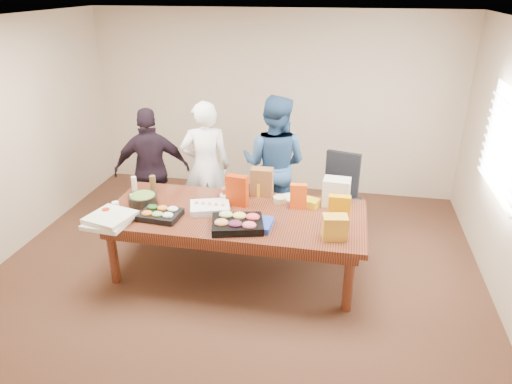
% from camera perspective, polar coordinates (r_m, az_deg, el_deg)
% --- Properties ---
extents(floor, '(5.50, 5.00, 0.02)m').
position_cam_1_polar(floor, '(5.45, -2.44, -9.68)').
color(floor, '#47301E').
rests_on(floor, ground).
extents(ceiling, '(5.50, 5.00, 0.02)m').
position_cam_1_polar(ceiling, '(4.53, -3.08, 20.14)').
color(ceiling, white).
rests_on(ceiling, wall_back).
extents(wall_back, '(5.50, 0.04, 2.70)m').
position_cam_1_polar(wall_back, '(7.17, 2.09, 10.71)').
color(wall_back, beige).
rests_on(wall_back, floor).
extents(wall_front, '(5.50, 0.04, 2.70)m').
position_cam_1_polar(wall_front, '(2.76, -15.48, -14.48)').
color(wall_front, beige).
rests_on(wall_front, floor).
extents(window_panel, '(0.03, 1.40, 1.10)m').
position_cam_1_polar(window_panel, '(5.46, 28.02, 5.08)').
color(window_panel, white).
rests_on(window_panel, wall_right).
extents(window_blinds, '(0.04, 1.36, 1.00)m').
position_cam_1_polar(window_blinds, '(5.45, 27.62, 5.12)').
color(window_blinds, beige).
rests_on(window_blinds, wall_right).
extents(conference_table, '(2.80, 1.20, 0.75)m').
position_cam_1_polar(conference_table, '(5.25, -2.51, -6.20)').
color(conference_table, '#4C1C0F').
rests_on(conference_table, floor).
extents(office_chair, '(0.64, 0.64, 1.04)m').
position_cam_1_polar(office_chair, '(5.98, 10.21, -1.00)').
color(office_chair, black).
rests_on(office_chair, floor).
extents(person_center, '(0.73, 0.59, 1.72)m').
position_cam_1_polar(person_center, '(6.02, -6.12, 3.00)').
color(person_center, white).
rests_on(person_center, floor).
extents(person_right, '(0.97, 0.82, 1.79)m').
position_cam_1_polar(person_right, '(5.99, 2.24, 3.35)').
color(person_right, '#2A4E7F').
rests_on(person_right, floor).
extents(person_left, '(1.03, 0.69, 1.63)m').
position_cam_1_polar(person_left, '(6.17, -12.51, 2.61)').
color(person_left, black).
rests_on(person_left, floor).
extents(veggie_tray, '(0.44, 0.36, 0.06)m').
position_cam_1_polar(veggie_tray, '(5.05, -11.57, -2.73)').
color(veggie_tray, black).
rests_on(veggie_tray, conference_table).
extents(fruit_tray, '(0.60, 0.52, 0.08)m').
position_cam_1_polar(fruit_tray, '(4.76, -2.28, -3.93)').
color(fruit_tray, black).
rests_on(fruit_tray, conference_table).
extents(sheet_cake, '(0.50, 0.43, 0.07)m').
position_cam_1_polar(sheet_cake, '(5.12, -5.63, -1.89)').
color(sheet_cake, white).
rests_on(sheet_cake, conference_table).
extents(salad_bowl, '(0.36, 0.36, 0.10)m').
position_cam_1_polar(salad_bowl, '(5.40, -13.59, -0.88)').
color(salad_bowl, black).
rests_on(salad_bowl, conference_table).
extents(chip_bag_blue, '(0.41, 0.32, 0.06)m').
position_cam_1_polar(chip_bag_blue, '(4.78, -0.45, -3.85)').
color(chip_bag_blue, '#243BA0').
rests_on(chip_bag_blue, conference_table).
extents(chip_bag_red, '(0.25, 0.13, 0.35)m').
position_cam_1_polar(chip_bag_red, '(5.17, -2.31, 0.18)').
color(chip_bag_red, '#AA2D06').
rests_on(chip_bag_red, conference_table).
extents(chip_bag_yellow, '(0.22, 0.09, 0.33)m').
position_cam_1_polar(chip_bag_yellow, '(4.82, 10.05, -2.25)').
color(chip_bag_yellow, '#F4A101').
rests_on(chip_bag_yellow, conference_table).
extents(chip_bag_orange, '(0.19, 0.10, 0.28)m').
position_cam_1_polar(chip_bag_orange, '(5.13, 5.19, -0.52)').
color(chip_bag_orange, '#EE5213').
rests_on(chip_bag_orange, conference_table).
extents(mayo_jar, '(0.09, 0.09, 0.13)m').
position_cam_1_polar(mayo_jar, '(5.32, -2.58, -0.39)').
color(mayo_jar, silver).
rests_on(mayo_jar, conference_table).
extents(mustard_bottle, '(0.08, 0.08, 0.17)m').
position_cam_1_polar(mustard_bottle, '(5.40, 0.33, 0.27)').
color(mustard_bottle, gold).
rests_on(mustard_bottle, conference_table).
extents(dressing_bottle, '(0.08, 0.08, 0.22)m').
position_cam_1_polar(dressing_bottle, '(5.61, -12.42, 0.88)').
color(dressing_bottle, brown).
rests_on(dressing_bottle, conference_table).
extents(ranch_bottle, '(0.08, 0.08, 0.19)m').
position_cam_1_polar(ranch_bottle, '(5.72, -14.60, 0.94)').
color(ranch_bottle, white).
rests_on(ranch_bottle, conference_table).
extents(banana_bunch, '(0.29, 0.23, 0.09)m').
position_cam_1_polar(banana_bunch, '(5.24, 6.27, -1.22)').
color(banana_bunch, gold).
rests_on(banana_bunch, conference_table).
extents(bread_loaf, '(0.31, 0.18, 0.12)m').
position_cam_1_polar(bread_loaf, '(5.41, -2.55, -0.04)').
color(bread_loaf, '#954722').
rests_on(bread_loaf, conference_table).
extents(kraft_bag, '(0.26, 0.15, 0.33)m').
position_cam_1_polar(kraft_bag, '(5.41, 0.74, 1.23)').
color(kraft_bag, brown).
rests_on(kraft_bag, conference_table).
extents(red_cup, '(0.09, 0.09, 0.11)m').
position_cam_1_polar(red_cup, '(5.18, -17.76, -2.50)').
color(red_cup, '#B12308').
rests_on(red_cup, conference_table).
extents(clear_cup_a, '(0.09, 0.09, 0.11)m').
position_cam_1_polar(clear_cup_a, '(5.31, -16.71, -1.70)').
color(clear_cup_a, white).
rests_on(clear_cup_a, conference_table).
extents(clear_cup_b, '(0.10, 0.10, 0.12)m').
position_cam_1_polar(clear_cup_b, '(5.42, -14.59, -0.83)').
color(clear_cup_b, white).
rests_on(clear_cup_b, conference_table).
extents(pizza_box_lower, '(0.45, 0.45, 0.05)m').
position_cam_1_polar(pizza_box_lower, '(5.06, -17.51, -3.48)').
color(pizza_box_lower, white).
rests_on(pizza_box_lower, conference_table).
extents(pizza_box_upper, '(0.50, 0.50, 0.05)m').
position_cam_1_polar(pizza_box_upper, '(5.05, -17.30, -2.92)').
color(pizza_box_upper, silver).
rests_on(pizza_box_upper, pizza_box_lower).
extents(plate_a, '(0.27, 0.27, 0.02)m').
position_cam_1_polar(plate_a, '(5.30, 6.20, -1.29)').
color(plate_a, white).
rests_on(plate_a, conference_table).
extents(plate_b, '(0.26, 0.26, 0.01)m').
position_cam_1_polar(plate_b, '(5.41, 4.19, -0.67)').
color(plate_b, white).
rests_on(plate_b, conference_table).
extents(dip_bowl_a, '(0.17, 0.17, 0.06)m').
position_cam_1_polar(dip_bowl_a, '(5.30, 2.93, -0.90)').
color(dip_bowl_a, beige).
rests_on(dip_bowl_a, conference_table).
extents(dip_bowl_b, '(0.17, 0.17, 0.06)m').
position_cam_1_polar(dip_bowl_b, '(5.38, -3.70, -0.58)').
color(dip_bowl_b, beige).
rests_on(dip_bowl_b, conference_table).
extents(grocery_bag_white, '(0.30, 0.23, 0.31)m').
position_cam_1_polar(grocery_bag_white, '(5.25, 9.75, -0.02)').
color(grocery_bag_white, white).
rests_on(grocery_bag_white, conference_table).
extents(grocery_bag_yellow, '(0.26, 0.20, 0.24)m').
position_cam_1_polar(grocery_bag_yellow, '(4.60, 9.57, -4.23)').
color(grocery_bag_yellow, gold).
rests_on(grocery_bag_yellow, conference_table).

